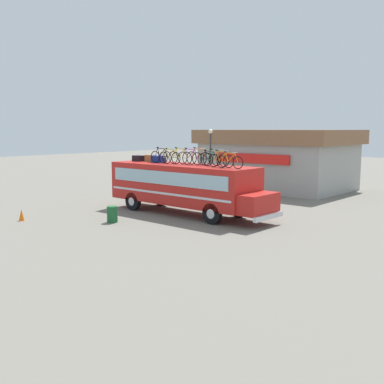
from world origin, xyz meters
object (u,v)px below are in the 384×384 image
(luggage_bag_3, at_px, (159,159))
(trash_bin, at_px, (112,214))
(rooftop_bicycle_1, at_px, (161,157))
(rooftop_bicycle_8, at_px, (221,160))
(rooftop_bicycle_4, at_px, (190,158))
(rooftop_bicycle_5, at_px, (198,158))
(luggage_bag_1, at_px, (138,158))
(bus, at_px, (185,185))
(traffic_cone, at_px, (22,215))
(rooftop_bicycle_3, at_px, (180,157))
(rooftop_bicycle_6, at_px, (209,159))
(rooftop_bicycle_7, at_px, (216,159))
(rooftop_bicycle_9, at_px, (230,161))
(luggage_bag_2, at_px, (150,158))
(street_lamp, at_px, (210,156))
(rooftop_bicycle_2, at_px, (170,157))

(luggage_bag_3, distance_m, trash_bin, 5.19)
(rooftop_bicycle_1, bearing_deg, rooftop_bicycle_8, 0.11)
(rooftop_bicycle_4, xyz_separation_m, trash_bin, (-1.50, -4.31, -2.78))
(rooftop_bicycle_5, xyz_separation_m, rooftop_bicycle_8, (1.92, -0.45, -0.03))
(luggage_bag_1, relative_size, luggage_bag_3, 0.90)
(bus, relative_size, traffic_cone, 17.13)
(rooftop_bicycle_1, height_order, traffic_cone, rooftop_bicycle_1)
(rooftop_bicycle_4, distance_m, trash_bin, 5.34)
(luggage_bag_3, xyz_separation_m, rooftop_bicycle_3, (1.86, -0.13, 0.19))
(bus, relative_size, rooftop_bicycle_6, 6.30)
(luggage_bag_3, relative_size, rooftop_bicycle_6, 0.45)
(rooftop_bicycle_7, distance_m, trash_bin, 6.13)
(bus, bearing_deg, rooftop_bicycle_9, -6.95)
(rooftop_bicycle_7, relative_size, rooftop_bicycle_8, 1.08)
(luggage_bag_1, distance_m, luggage_bag_2, 0.89)
(luggage_bag_3, distance_m, rooftop_bicycle_1, 0.75)
(luggage_bag_2, relative_size, traffic_cone, 1.07)
(rooftop_bicycle_1, relative_size, rooftop_bicycle_3, 0.93)
(street_lamp, bearing_deg, bus, -61.58)
(rooftop_bicycle_3, relative_size, rooftop_bicycle_4, 1.00)
(traffic_cone, bearing_deg, trash_bin, 36.52)
(rooftop_bicycle_1, xyz_separation_m, street_lamp, (-1.94, 6.91, -0.32))
(rooftop_bicycle_2, relative_size, rooftop_bicycle_4, 0.93)
(rooftop_bicycle_1, xyz_separation_m, trash_bin, (0.43, -3.98, -2.78))
(rooftop_bicycle_2, distance_m, rooftop_bicycle_6, 2.59)
(street_lamp, bearing_deg, rooftop_bicycle_6, -51.34)
(luggage_bag_1, relative_size, trash_bin, 0.80)
(rooftop_bicycle_1, bearing_deg, traffic_cone, -116.83)
(luggage_bag_1, height_order, luggage_bag_3, luggage_bag_3)
(luggage_bag_2, distance_m, rooftop_bicycle_5, 3.90)
(traffic_cone, bearing_deg, rooftop_bicycle_1, 63.17)
(rooftop_bicycle_9, bearing_deg, rooftop_bicycle_5, 166.23)
(bus, bearing_deg, trash_bin, -106.42)
(rooftop_bicycle_5, relative_size, street_lamp, 0.37)
(street_lamp, bearing_deg, traffic_cone, -96.34)
(rooftop_bicycle_2, bearing_deg, luggage_bag_2, 169.64)
(trash_bin, bearing_deg, rooftop_bicycle_2, 88.20)
(rooftop_bicycle_1, xyz_separation_m, rooftop_bicycle_5, (2.46, 0.46, 0.01))
(rooftop_bicycle_9, xyz_separation_m, trash_bin, (-4.65, -3.79, -2.75))
(luggage_bag_2, bearing_deg, rooftop_bicycle_5, -0.68)
(rooftop_bicycle_2, distance_m, street_lamp, 7.22)
(street_lamp, bearing_deg, luggage_bag_1, -93.24)
(rooftop_bicycle_7, height_order, traffic_cone, rooftop_bicycle_7)
(rooftop_bicycle_9, bearing_deg, luggage_bag_2, 173.97)
(rooftop_bicycle_1, relative_size, street_lamp, 0.35)
(luggage_bag_2, distance_m, rooftop_bicycle_9, 6.56)
(rooftop_bicycle_4, distance_m, street_lamp, 7.64)
(rooftop_bicycle_2, relative_size, rooftop_bicycle_7, 0.94)
(bus, xyz_separation_m, rooftop_bicycle_8, (2.71, -0.22, 1.53))
(rooftop_bicycle_1, bearing_deg, rooftop_bicycle_3, 11.90)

